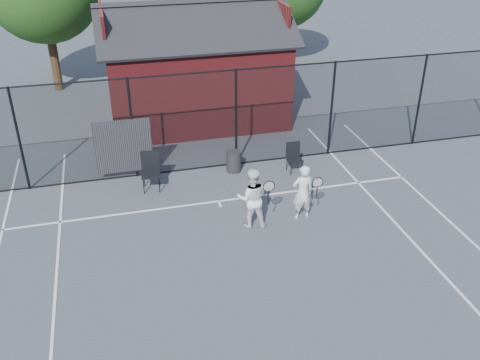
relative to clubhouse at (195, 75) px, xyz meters
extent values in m
plane|color=#454A4F|center=(-0.50, -9.00, -1.61)|extent=(80.00, 80.00, 0.00)
cube|color=silver|center=(-0.50, -6.00, -1.60)|extent=(11.00, 0.06, 0.01)
cube|color=silver|center=(3.61, -11.00, -1.60)|extent=(0.06, 18.00, 0.01)
cube|color=silver|center=(-0.50, -6.15, -1.60)|extent=(0.06, 0.30, 0.01)
cylinder|color=black|center=(-5.50, -4.00, -0.11)|extent=(0.07, 0.07, 3.00)
cylinder|color=black|center=(-2.50, -4.00, -0.11)|extent=(0.07, 0.07, 3.00)
cylinder|color=black|center=(0.50, -4.00, -0.11)|extent=(0.07, 0.07, 3.00)
cylinder|color=black|center=(3.50, -4.00, -0.11)|extent=(0.07, 0.07, 3.00)
cylinder|color=black|center=(6.50, -4.00, -0.11)|extent=(0.07, 0.07, 3.00)
cylinder|color=black|center=(-0.50, -4.00, 1.36)|extent=(22.00, 0.04, 0.04)
cylinder|color=black|center=(-0.50, -4.00, -1.58)|extent=(22.00, 0.04, 0.04)
cube|color=black|center=(-0.50, -4.00, -0.11)|extent=(22.00, 3.00, 0.01)
cube|color=black|center=(-2.80, -4.02, -0.61)|extent=(1.60, 0.04, 1.60)
cube|color=maroon|center=(0.00, 0.00, -0.11)|extent=(6.00, 4.00, 3.00)
cube|color=black|center=(0.00, -1.00, 1.92)|extent=(6.50, 2.36, 1.32)
cube|color=black|center=(0.00, 1.00, 1.92)|extent=(6.50, 2.36, 1.32)
cube|color=maroon|center=(-2.95, 0.00, 1.92)|extent=(0.10, 2.80, 1.06)
cube|color=maroon|center=(2.95, 0.00, 1.92)|extent=(0.10, 2.80, 1.06)
cylinder|color=black|center=(-5.00, 4.50, -0.35)|extent=(0.36, 0.36, 2.52)
cylinder|color=black|center=(5.00, 5.50, -0.49)|extent=(0.36, 0.36, 2.23)
imported|color=silver|center=(1.39, -7.31, -0.86)|extent=(0.55, 0.36, 1.50)
torus|color=black|center=(1.64, -7.61, -0.45)|extent=(0.29, 0.02, 0.29)
cylinder|color=black|center=(1.64, -7.61, -0.73)|extent=(0.03, 0.03, 0.36)
imported|color=white|center=(0.06, -7.33, -0.81)|extent=(0.88, 0.75, 1.59)
torus|color=black|center=(0.38, -7.65, -0.36)|extent=(0.31, 0.03, 0.31)
cylinder|color=black|center=(0.38, -7.65, -0.66)|extent=(0.03, 0.03, 0.38)
cube|color=black|center=(-2.16, -4.90, -1.07)|extent=(0.57, 0.59, 1.07)
cube|color=black|center=(2.05, -4.90, -1.17)|extent=(0.43, 0.45, 0.88)
cylinder|color=black|center=(0.32, -4.40, -1.29)|extent=(0.46, 0.46, 0.64)
camera|label=1|loc=(-3.01, -18.11, 5.88)|focal=40.00mm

